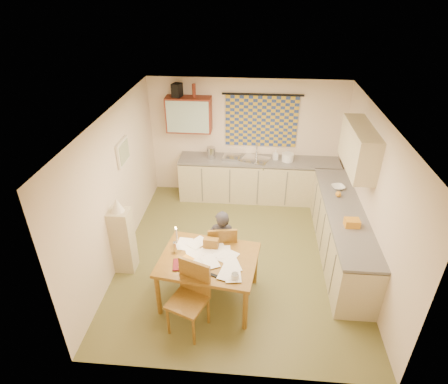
# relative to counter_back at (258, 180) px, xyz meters

# --- Properties ---
(floor) EXTENTS (4.00, 4.50, 0.02)m
(floor) POSITION_rel_counter_back_xyz_m (-0.29, -1.95, -0.46)
(floor) COLOR brown
(floor) RESTS_ON ground
(ceiling) EXTENTS (4.00, 4.50, 0.02)m
(ceiling) POSITION_rel_counter_back_xyz_m (-0.29, -1.95, 2.06)
(ceiling) COLOR white
(ceiling) RESTS_ON floor
(wall_back) EXTENTS (4.00, 0.02, 2.50)m
(wall_back) POSITION_rel_counter_back_xyz_m (-0.29, 0.31, 0.80)
(wall_back) COLOR beige
(wall_back) RESTS_ON floor
(wall_front) EXTENTS (4.00, 0.02, 2.50)m
(wall_front) POSITION_rel_counter_back_xyz_m (-0.29, -4.21, 0.80)
(wall_front) COLOR beige
(wall_front) RESTS_ON floor
(wall_left) EXTENTS (0.02, 4.50, 2.50)m
(wall_left) POSITION_rel_counter_back_xyz_m (-2.30, -1.95, 0.80)
(wall_left) COLOR beige
(wall_left) RESTS_ON floor
(wall_right) EXTENTS (0.02, 4.50, 2.50)m
(wall_right) POSITION_rel_counter_back_xyz_m (1.72, -1.95, 0.80)
(wall_right) COLOR beige
(wall_right) RESTS_ON floor
(window_blind) EXTENTS (1.45, 0.03, 1.05)m
(window_blind) POSITION_rel_counter_back_xyz_m (0.01, 0.27, 1.20)
(window_blind) COLOR navy
(window_blind) RESTS_ON wall_back
(curtain_rod) EXTENTS (1.60, 0.04, 0.04)m
(curtain_rod) POSITION_rel_counter_back_xyz_m (0.01, 0.25, 1.75)
(curtain_rod) COLOR black
(curtain_rod) RESTS_ON wall_back
(wall_cabinet) EXTENTS (0.90, 0.34, 0.70)m
(wall_cabinet) POSITION_rel_counter_back_xyz_m (-1.44, 0.13, 1.35)
(wall_cabinet) COLOR #5F1F13
(wall_cabinet) RESTS_ON wall_back
(wall_cabinet_glass) EXTENTS (0.84, 0.02, 0.64)m
(wall_cabinet_glass) POSITION_rel_counter_back_xyz_m (-1.44, -0.04, 1.35)
(wall_cabinet_glass) COLOR #99B2A5
(wall_cabinet_glass) RESTS_ON wall_back
(upper_cabinet_right) EXTENTS (0.34, 1.30, 0.70)m
(upper_cabinet_right) POSITION_rel_counter_back_xyz_m (1.54, -1.40, 1.40)
(upper_cabinet_right) COLOR tan
(upper_cabinet_right) RESTS_ON wall_right
(framed_print) EXTENTS (0.04, 0.50, 0.40)m
(framed_print) POSITION_rel_counter_back_xyz_m (-2.26, -1.55, 1.25)
(framed_print) COLOR beige
(framed_print) RESTS_ON wall_left
(print_canvas) EXTENTS (0.01, 0.42, 0.32)m
(print_canvas) POSITION_rel_counter_back_xyz_m (-2.23, -1.55, 1.25)
(print_canvas) COLOR beige
(print_canvas) RESTS_ON wall_left
(counter_back) EXTENTS (3.30, 0.62, 0.92)m
(counter_back) POSITION_rel_counter_back_xyz_m (0.00, 0.00, 0.00)
(counter_back) COLOR tan
(counter_back) RESTS_ON floor
(counter_right) EXTENTS (0.62, 2.95, 0.92)m
(counter_right) POSITION_rel_counter_back_xyz_m (1.41, -1.77, -0.00)
(counter_right) COLOR tan
(counter_right) RESTS_ON floor
(stove) EXTENTS (0.55, 0.55, 0.85)m
(stove) POSITION_rel_counter_back_xyz_m (1.41, -2.93, -0.03)
(stove) COLOR white
(stove) RESTS_ON floor
(sink) EXTENTS (0.67, 0.62, 0.10)m
(sink) POSITION_rel_counter_back_xyz_m (-0.08, 0.00, 0.43)
(sink) COLOR silver
(sink) RESTS_ON counter_back
(tap) EXTENTS (0.04, 0.04, 0.28)m
(tap) POSITION_rel_counter_back_xyz_m (-0.05, 0.18, 0.61)
(tap) COLOR silver
(tap) RESTS_ON counter_back
(dish_rack) EXTENTS (0.39, 0.34, 0.06)m
(dish_rack) POSITION_rel_counter_back_xyz_m (-0.57, 0.00, 0.50)
(dish_rack) COLOR silver
(dish_rack) RESTS_ON counter_back
(kettle) EXTENTS (0.20, 0.20, 0.24)m
(kettle) POSITION_rel_counter_back_xyz_m (-0.99, 0.00, 0.59)
(kettle) COLOR silver
(kettle) RESTS_ON counter_back
(mixing_bowl) EXTENTS (0.31, 0.31, 0.16)m
(mixing_bowl) POSITION_rel_counter_back_xyz_m (0.58, 0.00, 0.55)
(mixing_bowl) COLOR white
(mixing_bowl) RESTS_ON counter_back
(soap_bottle) EXTENTS (0.14, 0.14, 0.20)m
(soap_bottle) POSITION_rel_counter_back_xyz_m (0.33, 0.05, 0.57)
(soap_bottle) COLOR white
(soap_bottle) RESTS_ON counter_back
(bowl) EXTENTS (0.34, 0.34, 0.06)m
(bowl) POSITION_rel_counter_back_xyz_m (1.41, -1.08, 0.50)
(bowl) COLOR white
(bowl) RESTS_ON counter_right
(orange_bag) EXTENTS (0.23, 0.17, 0.12)m
(orange_bag) POSITION_rel_counter_back_xyz_m (1.41, -2.23, 0.53)
(orange_bag) COLOR orange
(orange_bag) RESTS_ON counter_right
(fruit_orange) EXTENTS (0.10, 0.10, 0.10)m
(fruit_orange) POSITION_rel_counter_back_xyz_m (1.36, -1.36, 0.52)
(fruit_orange) COLOR orange
(fruit_orange) RESTS_ON counter_right
(speaker) EXTENTS (0.21, 0.24, 0.26)m
(speaker) POSITION_rel_counter_back_xyz_m (-1.65, 0.13, 1.83)
(speaker) COLOR black
(speaker) RESTS_ON wall_cabinet
(bottle_green) EXTENTS (0.08, 0.08, 0.26)m
(bottle_green) POSITION_rel_counter_back_xyz_m (-1.62, 0.13, 1.83)
(bottle_green) COLOR #195926
(bottle_green) RESTS_ON wall_cabinet
(bottle_brown) EXTENTS (0.08, 0.08, 0.26)m
(bottle_brown) POSITION_rel_counter_back_xyz_m (-1.32, 0.13, 1.83)
(bottle_brown) COLOR #5F1F13
(bottle_brown) RESTS_ON wall_cabinet
(dining_table) EXTENTS (1.48, 1.20, 0.75)m
(dining_table) POSITION_rel_counter_back_xyz_m (-0.69, -2.96, -0.07)
(dining_table) COLOR brown
(dining_table) RESTS_ON floor
(chair_far) EXTENTS (0.51, 0.51, 0.98)m
(chair_far) POSITION_rel_counter_back_xyz_m (-0.55, -2.41, -0.15)
(chair_far) COLOR brown
(chair_far) RESTS_ON floor
(chair_near) EXTENTS (0.60, 0.60, 1.02)m
(chair_near) POSITION_rel_counter_back_xyz_m (-0.89, -3.54, -0.14)
(chair_near) COLOR brown
(chair_near) RESTS_ON floor
(person) EXTENTS (0.45, 0.31, 1.20)m
(person) POSITION_rel_counter_back_xyz_m (-0.55, -2.43, 0.15)
(person) COLOR black
(person) RESTS_ON floor
(shelf_stand) EXTENTS (0.32, 0.30, 1.12)m
(shelf_stand) POSITION_rel_counter_back_xyz_m (-2.13, -2.43, 0.11)
(shelf_stand) COLOR tan
(shelf_stand) RESTS_ON floor
(lampshade) EXTENTS (0.20, 0.20, 0.22)m
(lampshade) POSITION_rel_counter_back_xyz_m (-2.13, -2.43, 0.78)
(lampshade) COLOR beige
(lampshade) RESTS_ON shelf_stand
(letter_rack) EXTENTS (0.23, 0.12, 0.16)m
(letter_rack) POSITION_rel_counter_back_xyz_m (-0.68, -2.71, 0.38)
(letter_rack) COLOR brown
(letter_rack) RESTS_ON dining_table
(mug) EXTENTS (0.15, 0.15, 0.09)m
(mug) POSITION_rel_counter_back_xyz_m (-0.29, -3.34, 0.34)
(mug) COLOR white
(mug) RESTS_ON dining_table
(magazine) EXTENTS (0.25, 0.29, 0.02)m
(magazine) POSITION_rel_counter_back_xyz_m (-1.16, -3.15, 0.31)
(magazine) COLOR maroon
(magazine) RESTS_ON dining_table
(book) EXTENTS (0.39, 0.40, 0.02)m
(book) POSITION_rel_counter_back_xyz_m (-1.08, -3.01, 0.31)
(book) COLOR orange
(book) RESTS_ON dining_table
(orange_box) EXTENTS (0.14, 0.11, 0.04)m
(orange_box) POSITION_rel_counter_back_xyz_m (-1.00, -3.20, 0.32)
(orange_box) COLOR orange
(orange_box) RESTS_ON dining_table
(eyeglasses) EXTENTS (0.14, 0.09, 0.02)m
(eyeglasses) POSITION_rel_counter_back_xyz_m (-0.58, -3.30, 0.31)
(eyeglasses) COLOR black
(eyeglasses) RESTS_ON dining_table
(candle_holder) EXTENTS (0.06, 0.06, 0.18)m
(candle_holder) POSITION_rel_counter_back_xyz_m (-1.18, -2.87, 0.39)
(candle_holder) COLOR silver
(candle_holder) RESTS_ON dining_table
(candle) EXTENTS (0.02, 0.02, 0.22)m
(candle) POSITION_rel_counter_back_xyz_m (-1.15, -2.84, 0.59)
(candle) COLOR white
(candle) RESTS_ON dining_table
(candle_flame) EXTENTS (0.02, 0.02, 0.02)m
(candle_flame) POSITION_rel_counter_back_xyz_m (-1.16, -2.83, 0.71)
(candle_flame) COLOR #FFCC66
(candle_flame) RESTS_ON dining_table
(papers) EXTENTS (1.01, 0.99, 0.02)m
(papers) POSITION_rel_counter_back_xyz_m (-0.65, -2.94, 0.31)
(papers) COLOR white
(papers) RESTS_ON dining_table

